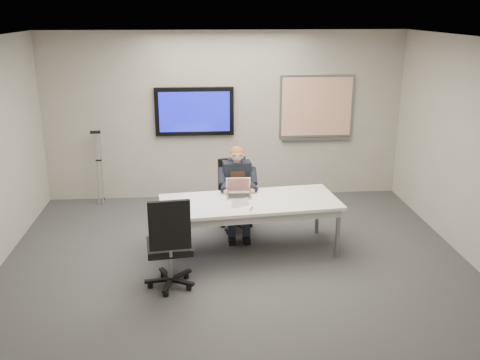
{
  "coord_description": "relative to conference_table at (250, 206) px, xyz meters",
  "views": [
    {
      "loc": [
        -0.45,
        -5.83,
        3.13
      ],
      "look_at": [
        0.08,
        0.75,
        1.0
      ],
      "focal_mm": 40.0,
      "sensor_mm": 36.0,
      "label": 1
    }
  ],
  "objects": [
    {
      "name": "laptop",
      "position": [
        -0.13,
        0.21,
        0.14
      ],
      "size": [
        0.33,
        0.31,
        0.23
      ],
      "rotation": [
        0.0,
        0.0,
        -0.0
      ],
      "color": "#B3B3B6",
      "rests_on": "conference_table"
    },
    {
      "name": "wall_front",
      "position": [
        -0.21,
        -3.73,
        0.76
      ],
      "size": [
        6.0,
        0.02,
        2.8
      ],
      "primitive_type": "cube",
      "color": "#A29C93",
      "rests_on": "ground"
    },
    {
      "name": "crutch",
      "position": [
        -2.3,
        2.07,
        0.01
      ],
      "size": [
        0.3,
        0.57,
        1.33
      ],
      "primitive_type": null,
      "rotation": [
        -0.19,
        0.0,
        0.25
      ],
      "color": "#A7AAAF",
      "rests_on": "ground"
    },
    {
      "name": "whiteboard",
      "position": [
        1.34,
        2.24,
        0.89
      ],
      "size": [
        1.25,
        0.08,
        1.1
      ],
      "color": "gray",
      "rests_on": "wall_back"
    },
    {
      "name": "wall_back",
      "position": [
        -0.21,
        2.27,
        0.76
      ],
      "size": [
        6.0,
        0.02,
        2.8
      ],
      "primitive_type": "cube",
      "color": "#A29C93",
      "rests_on": "ground"
    },
    {
      "name": "office_chair_far",
      "position": [
        -0.13,
        0.8,
        -0.31
      ],
      "size": [
        0.61,
        0.61,
        1.04
      ],
      "rotation": [
        0.0,
        0.0,
        0.27
      ],
      "color": "black",
      "rests_on": "ground"
    },
    {
      "name": "office_chair_near",
      "position": [
        -1.01,
        -0.93,
        -0.28
      ],
      "size": [
        0.61,
        0.61,
        1.15
      ],
      "rotation": [
        0.0,
        0.0,
        3.26
      ],
      "color": "black",
      "rests_on": "ground"
    },
    {
      "name": "seated_person",
      "position": [
        -0.12,
        0.56,
        -0.12
      ],
      "size": [
        0.41,
        0.7,
        1.27
      ],
      "rotation": [
        0.0,
        0.0,
        0.08
      ],
      "color": "#1F2133",
      "rests_on": "office_chair_far"
    },
    {
      "name": "conference_table",
      "position": [
        0.0,
        0.0,
        0.0
      ],
      "size": [
        2.42,
        1.22,
        0.72
      ],
      "rotation": [
        0.0,
        0.0,
        0.11
      ],
      "color": "white",
      "rests_on": "ground"
    },
    {
      "name": "tv_display",
      "position": [
        -0.71,
        2.21,
        0.86
      ],
      "size": [
        1.3,
        0.09,
        0.8
      ],
      "color": "black",
      "rests_on": "wall_back"
    },
    {
      "name": "floor",
      "position": [
        -0.21,
        -0.73,
        -0.64
      ],
      "size": [
        6.0,
        6.0,
        0.02
      ],
      "primitive_type": "cube",
      "color": "#353537",
      "rests_on": "ground"
    },
    {
      "name": "name_tent",
      "position": [
        -0.14,
        -0.18,
        0.13
      ],
      "size": [
        0.24,
        0.16,
        0.09
      ],
      "primitive_type": null,
      "rotation": [
        0.0,
        0.0,
        0.43
      ],
      "color": "white",
      "rests_on": "conference_table"
    },
    {
      "name": "ceiling",
      "position": [
        -0.21,
        -0.73,
        2.16
      ],
      "size": [
        6.0,
        6.0,
        0.02
      ],
      "primitive_type": "cube",
      "color": "silver",
      "rests_on": "wall_back"
    },
    {
      "name": "pen",
      "position": [
        -0.01,
        -0.31,
        0.09
      ],
      "size": [
        0.06,
        0.14,
        0.01
      ],
      "primitive_type": "cylinder",
      "rotation": [
        0.0,
        1.57,
        1.22
      ],
      "color": "black",
      "rests_on": "conference_table"
    }
  ]
}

